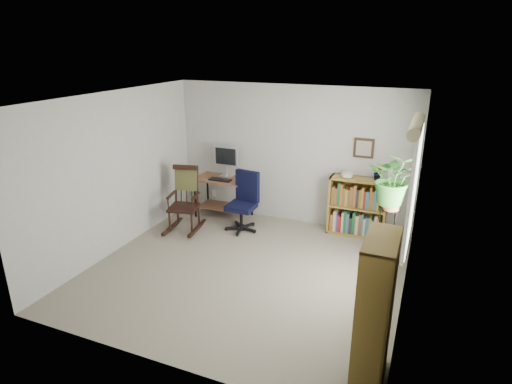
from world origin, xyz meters
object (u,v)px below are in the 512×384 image
at_px(rocking_chair, 183,199).
at_px(low_bookshelf, 357,207).
at_px(tall_bookshelf, 375,314).
at_px(desk, 224,197).
at_px(office_chair, 241,202).

relative_size(rocking_chair, low_bookshelf, 1.14).
bearing_deg(tall_bookshelf, desk, 134.69).
xyz_separation_m(rocking_chair, low_bookshelf, (2.74, 0.93, -0.07)).
height_order(desk, rocking_chair, rocking_chair).
bearing_deg(low_bookshelf, office_chair, -162.43).
relative_size(desk, rocking_chair, 0.91).
height_order(office_chair, tall_bookshelf, tall_bookshelf).
distance_m(office_chair, rocking_chair, 0.98).
bearing_deg(office_chair, rocking_chair, -150.53).
xyz_separation_m(desk, rocking_chair, (-0.35, -0.81, 0.19)).
distance_m(desk, office_chair, 0.74).
xyz_separation_m(office_chair, tall_bookshelf, (2.54, -2.67, 0.24)).
height_order(rocking_chair, low_bookshelf, rocking_chair).
relative_size(office_chair, low_bookshelf, 1.05).
relative_size(desk, office_chair, 0.98).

